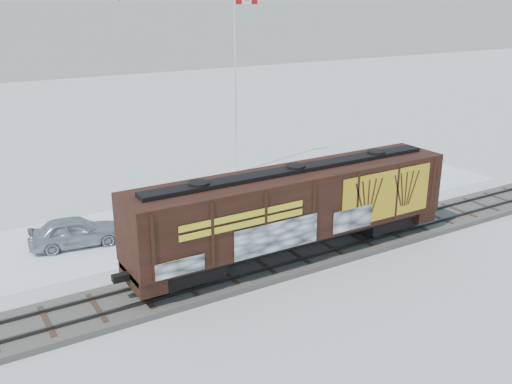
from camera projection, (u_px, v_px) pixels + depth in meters
ground at (295, 259)px, 28.50m from camera, size 500.00×500.00×0.00m
rail_track at (295, 257)px, 28.46m from camera, size 50.00×3.40×0.43m
parking_strip at (224, 213)px, 34.57m from camera, size 40.00×8.00×0.03m
hopper_railcar at (295, 206)px, 27.52m from camera, size 16.88×3.06×4.38m
flagpole at (237, 106)px, 41.16m from camera, size 2.30×0.90×13.19m
car_silver at (75, 231)px, 29.80m from camera, size 4.90×2.49×1.60m
car_white at (244, 201)px, 34.44m from camera, size 4.77×2.14×1.52m
car_dark at (322, 186)px, 37.40m from camera, size 4.86×2.43×1.36m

